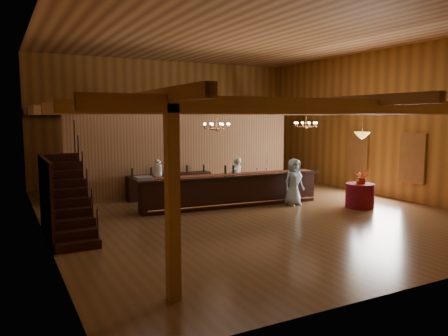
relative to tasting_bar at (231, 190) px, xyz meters
name	(u,v)px	position (x,y,z in m)	size (l,w,h in m)	color
floor	(243,210)	(0.06, -0.66, -0.55)	(14.00, 14.00, 0.00)	brown
ceiling	(244,35)	(0.06, -0.66, 4.95)	(14.00, 14.00, 0.00)	#B17F4A
wall_back	(166,122)	(0.06, 6.34, 2.20)	(12.00, 0.10, 5.50)	#9E6929
wall_front	(444,131)	(0.06, -7.66, 2.20)	(12.00, 0.10, 5.50)	#9E6929
wall_left	(38,126)	(-5.94, -0.66, 2.20)	(0.10, 14.00, 5.50)	#9E6929
wall_right	(380,123)	(6.06, -0.66, 2.20)	(0.10, 14.00, 5.50)	#9E6929
beam_grid	(235,109)	(0.06, -0.15, 2.69)	(11.90, 13.90, 0.39)	brown
support_posts	(251,162)	(0.06, -1.16, 1.05)	(9.20, 10.20, 3.20)	brown
partition_wall	(186,154)	(-0.44, 2.84, 1.00)	(9.00, 0.18, 3.10)	brown
window_right_front	(413,158)	(6.01, -2.26, 1.00)	(0.12, 1.05, 1.75)	white
window_right_back	(358,153)	(6.01, 0.34, 1.00)	(0.12, 1.05, 1.75)	white
staircase	(68,197)	(-5.39, -1.40, 0.45)	(1.00, 2.80, 2.00)	black
backroom_boxes	(173,174)	(-0.24, 4.84, -0.02)	(4.10, 0.60, 1.10)	black
tasting_bar	(231,190)	(0.00, 0.00, 0.00)	(6.52, 1.28, 1.09)	black
beverage_dispenser	(158,169)	(-2.49, 0.23, 0.82)	(0.26, 0.26, 0.60)	silver
glass_rack_tray	(143,178)	(-2.98, 0.16, 0.58)	(0.50, 0.50, 0.10)	gray
raffle_drum	(294,166)	(2.40, -0.22, 0.71)	(0.34, 0.24, 0.30)	brown
bar_bottle_0	(225,170)	(-0.16, 0.14, 0.68)	(0.07, 0.07, 0.30)	black
bar_bottle_1	(233,169)	(0.14, 0.12, 0.68)	(0.07, 0.07, 0.30)	black
backbar_shelf	(170,186)	(-1.29, 2.42, -0.10)	(3.20, 0.50, 0.90)	black
round_table	(360,196)	(3.67, -2.15, -0.15)	(0.93, 0.93, 0.80)	maroon
chandelier_left	(217,126)	(-1.08, -1.05, 2.18)	(0.80, 0.80, 0.63)	#BB7A48
chandelier_right	(306,124)	(3.07, 0.02, 2.17)	(0.80, 0.80, 0.64)	#BB7A48
pendant_lamp	(362,135)	(3.67, -2.15, 1.85)	(0.52, 0.52, 0.90)	#BB7A48
bartender	(236,179)	(0.67, 0.85, 0.23)	(0.57, 0.37, 1.56)	silver
staff_second	(168,183)	(-1.97, 0.73, 0.28)	(0.80, 0.62, 1.65)	black
guest	(294,182)	(1.99, -0.77, 0.25)	(0.78, 0.51, 1.59)	#8FB2C2
floor_plant	(264,171)	(3.23, 3.03, 0.13)	(0.75, 0.60, 1.36)	#28591C
table_flowers	(362,177)	(3.69, -2.21, 0.49)	(0.43, 0.37, 0.48)	#AA2908
table_vase	(358,179)	(3.64, -2.09, 0.39)	(0.13, 0.13, 0.27)	#BB7A48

